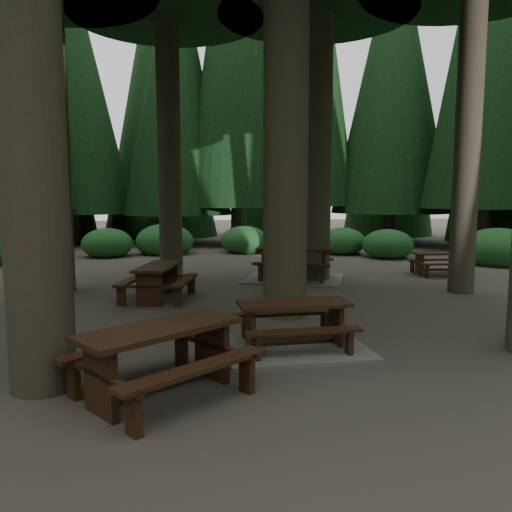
{
  "coord_description": "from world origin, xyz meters",
  "views": [
    {
      "loc": [
        -1.06,
        -9.11,
        2.31
      ],
      "look_at": [
        0.33,
        0.86,
        1.1
      ],
      "focal_mm": 35.0,
      "sensor_mm": 36.0,
      "label": 1
    }
  ],
  "objects": [
    {
      "name": "picnic_table_d",
      "position": [
        6.32,
        4.57,
        0.44
      ],
      "size": [
        1.58,
        1.3,
        0.67
      ],
      "rotation": [
        0.0,
        0.0,
        -0.04
      ],
      "color": "#311D0E",
      "rests_on": "ground"
    },
    {
      "name": "picnic_table_b",
      "position": [
        -1.71,
        2.1,
        0.52
      ],
      "size": [
        1.8,
        2.06,
        0.78
      ],
      "rotation": [
        0.0,
        0.0,
        1.36
      ],
      "color": "#311D0E",
      "rests_on": "ground"
    },
    {
      "name": "picnic_table_e",
      "position": [
        -1.38,
        -3.44,
        0.55
      ],
      "size": [
        2.45,
        2.38,
        0.83
      ],
      "rotation": [
        0.0,
        0.0,
        0.65
      ],
      "color": "#311D0E",
      "rests_on": "ground"
    },
    {
      "name": "picnic_table_c",
      "position": [
        1.89,
        4.32,
        0.32
      ],
      "size": [
        3.22,
        2.95,
        0.89
      ],
      "rotation": [
        0.0,
        0.0,
        -0.35
      ],
      "color": "gray",
      "rests_on": "ground"
    },
    {
      "name": "picnic_table_a",
      "position": [
        0.53,
        -1.88,
        0.24
      ],
      "size": [
        2.22,
        1.87,
        0.73
      ],
      "rotation": [
        0.0,
        0.0,
        0.05
      ],
      "color": "gray",
      "rests_on": "ground"
    },
    {
      "name": "shrub_ring",
      "position": [
        0.7,
        0.75,
        0.4
      ],
      "size": [
        23.86,
        24.64,
        1.49
      ],
      "color": "#21602B",
      "rests_on": "ground"
    },
    {
      "name": "ground",
      "position": [
        0.0,
        0.0,
        0.0
      ],
      "size": [
        80.0,
        80.0,
        0.0
      ],
      "primitive_type": "plane",
      "color": "#49433B",
      "rests_on": "ground"
    }
  ]
}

